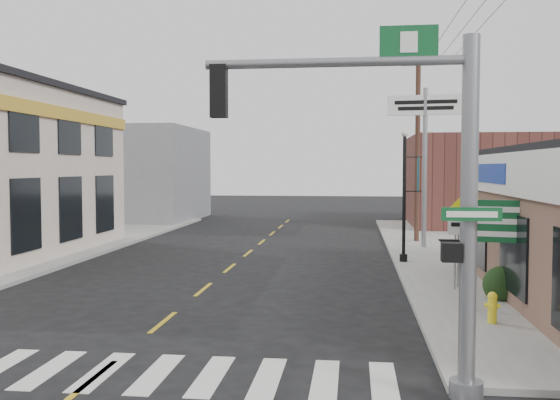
# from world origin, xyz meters

# --- Properties ---
(ground) EXTENTS (140.00, 140.00, 0.00)m
(ground) POSITION_xyz_m (0.00, 0.00, 0.00)
(ground) COLOR black
(ground) RESTS_ON ground
(sidewalk_right) EXTENTS (6.00, 38.00, 0.13)m
(sidewalk_right) POSITION_xyz_m (9.00, 13.00, 0.07)
(sidewalk_right) COLOR gray
(sidewalk_right) RESTS_ON ground
(sidewalk_left) EXTENTS (6.00, 38.00, 0.13)m
(sidewalk_left) POSITION_xyz_m (-9.00, 13.00, 0.07)
(sidewalk_left) COLOR gray
(sidewalk_left) RESTS_ON ground
(center_line) EXTENTS (0.12, 56.00, 0.01)m
(center_line) POSITION_xyz_m (0.00, 8.00, 0.01)
(center_line) COLOR gold
(center_line) RESTS_ON ground
(crosswalk) EXTENTS (11.00, 2.20, 0.01)m
(crosswalk) POSITION_xyz_m (0.00, 0.40, 0.01)
(crosswalk) COLOR silver
(crosswalk) RESTS_ON ground
(bldg_distant_right) EXTENTS (8.00, 10.00, 5.60)m
(bldg_distant_right) POSITION_xyz_m (12.00, 30.00, 2.80)
(bldg_distant_right) COLOR brown
(bldg_distant_right) RESTS_ON ground
(bldg_distant_left) EXTENTS (9.00, 10.00, 6.40)m
(bldg_distant_left) POSITION_xyz_m (-11.00, 32.00, 3.20)
(bldg_distant_left) COLOR gray
(bldg_distant_left) RESTS_ON ground
(traffic_signal_pole) EXTENTS (4.48, 0.37, 5.68)m
(traffic_signal_pole) POSITION_xyz_m (5.53, -0.52, 3.52)
(traffic_signal_pole) COLOR gray
(traffic_signal_pole) RESTS_ON sidewalk_right
(guide_sign) EXTENTS (1.68, 0.14, 2.95)m
(guide_sign) POSITION_xyz_m (8.05, 5.72, 2.03)
(guide_sign) COLOR #4E3024
(guide_sign) RESTS_ON sidewalk_right
(fire_hydrant) EXTENTS (0.23, 0.23, 0.72)m
(fire_hydrant) POSITION_xyz_m (7.62, 4.32, 0.52)
(fire_hydrant) COLOR yellow
(fire_hydrant) RESTS_ON sidewalk_right
(ped_crossing_sign) EXTENTS (1.12, 0.08, 2.88)m
(ped_crossing_sign) POSITION_xyz_m (7.89, 8.94, 2.09)
(ped_crossing_sign) COLOR gray
(ped_crossing_sign) RESTS_ON sidewalk_right
(lamp_post) EXTENTS (0.64, 0.50, 4.92)m
(lamp_post) POSITION_xyz_m (6.42, 13.54, 2.99)
(lamp_post) COLOR black
(lamp_post) RESTS_ON sidewalk_right
(dance_center_sign) EXTENTS (3.31, 0.21, 7.03)m
(dance_center_sign) POSITION_xyz_m (7.59, 17.96, 5.40)
(dance_center_sign) COLOR gray
(dance_center_sign) RESTS_ON sidewalk_right
(shrub_back) EXTENTS (1.01, 1.01, 0.76)m
(shrub_back) POSITION_xyz_m (8.46, 7.05, 0.51)
(shrub_back) COLOR black
(shrub_back) RESTS_ON sidewalk_right
(utility_pole_far) EXTENTS (1.57, 0.23, 9.01)m
(utility_pole_far) POSITION_xyz_m (7.50, 20.26, 4.75)
(utility_pole_far) COLOR #452F22
(utility_pole_far) RESTS_ON sidewalk_right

